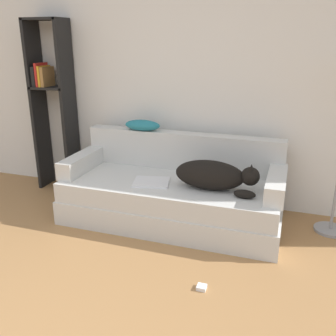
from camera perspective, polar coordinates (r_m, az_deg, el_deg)
name	(u,v)px	position (r m, az deg, el deg)	size (l,w,h in m)	color
wall_back	(170,64)	(3.73, 0.31, 15.50)	(6.90, 0.06, 2.70)	silver
couch	(171,201)	(3.40, 0.52, -5.06)	(1.94, 0.84, 0.39)	silver
couch_backrest	(183,151)	(3.58, 2.28, 2.62)	(1.90, 0.15, 0.35)	silver
couch_arm_left	(82,162)	(3.65, -12.94, 0.87)	(0.15, 0.65, 0.16)	silver
couch_arm_right	(276,184)	(3.15, 16.18, -2.41)	(0.15, 0.65, 0.16)	silver
dog	(214,175)	(3.11, 7.01, -1.12)	(0.70, 0.27, 0.25)	black
laptop	(152,182)	(3.27, -2.52, -2.14)	(0.35, 0.31, 0.02)	silver
throw_pillow	(142,125)	(3.64, -3.91, 6.53)	(0.35, 0.17, 0.10)	teal
bookshelf	(52,98)	(4.18, -17.30, 10.11)	(0.41, 0.26, 1.78)	black
power_adapter	(202,287)	(2.63, 5.15, -17.66)	(0.06, 0.06, 0.03)	white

